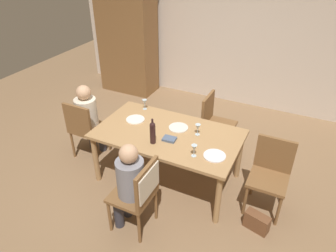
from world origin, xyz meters
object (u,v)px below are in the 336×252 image
at_px(wine_bottle_tall_green, 153,132).
at_px(wine_glass_near_left, 145,102).
at_px(chair_left_end, 84,126).
at_px(chair_near, 141,189).
at_px(dinner_plate_guest_right, 215,156).
at_px(chair_far_right, 214,120).
at_px(wine_glass_centre, 198,127).
at_px(dinner_plate_host, 135,119).
at_px(chair_right_end, 271,171).
at_px(person_woman_host, 129,181).
at_px(handbag, 257,222).
at_px(armoire_cabinet, 127,38).
at_px(dinner_plate_guest_left, 178,128).
at_px(dining_table, 168,138).
at_px(person_man_bearded, 88,115).
at_px(wine_glass_near_right, 194,148).

height_order(wine_bottle_tall_green, wine_glass_near_left, wine_bottle_tall_green).
height_order(chair_left_end, wine_bottle_tall_green, wine_bottle_tall_green).
bearing_deg(chair_near, dinner_plate_guest_right, -39.23).
distance_m(chair_far_right, dinner_plate_guest_right, 1.19).
xyz_separation_m(wine_glass_centre, dinner_plate_host, (-0.89, -0.03, -0.10)).
bearing_deg(chair_right_end, person_woman_host, 36.81).
xyz_separation_m(wine_bottle_tall_green, handbag, (1.36, -0.07, -0.79)).
xyz_separation_m(armoire_cabinet, chair_far_right, (2.34, -1.37, -0.56)).
bearing_deg(dinner_plate_guest_left, dinner_plate_host, -173.81).
bearing_deg(armoire_cabinet, wine_glass_near_left, -52.14).
relative_size(dining_table, chair_near, 1.99).
bearing_deg(wine_glass_near_left, chair_near, -62.12).
distance_m(chair_near, wine_glass_centre, 1.08).
distance_m(chair_left_end, person_man_bearded, 0.17).
bearing_deg(chair_far_right, person_man_bearded, -61.61).
bearing_deg(person_man_bearded, chair_left_end, -90.00).
relative_size(chair_far_right, person_man_bearded, 0.81).
distance_m(armoire_cabinet, chair_left_end, 2.53).
bearing_deg(wine_glass_centre, person_man_bearded, -176.58).
bearing_deg(wine_glass_centre, person_woman_host, -110.17).
height_order(dining_table, person_woman_host, person_woman_host).
distance_m(dining_table, wine_bottle_tall_green, 0.37).
xyz_separation_m(wine_bottle_tall_green, wine_glass_near_right, (0.54, -0.03, -0.05)).
distance_m(armoire_cabinet, wine_glass_centre, 3.21).
relative_size(chair_left_end, chair_right_end, 1.00).
bearing_deg(armoire_cabinet, wine_glass_near_right, -45.97).
height_order(wine_bottle_tall_green, dinner_plate_guest_right, wine_bottle_tall_green).
bearing_deg(armoire_cabinet, chair_right_end, -33.41).
xyz_separation_m(armoire_cabinet, handbag, (3.31, -2.62, -0.99)).
height_order(armoire_cabinet, handbag, armoire_cabinet).
bearing_deg(wine_glass_near_left, person_woman_host, -67.44).
distance_m(armoire_cabinet, chair_far_right, 2.77).
xyz_separation_m(chair_far_right, chair_right_end, (0.97, -0.81, 0.00)).
bearing_deg(dinner_plate_guest_right, person_woman_host, -135.90).
bearing_deg(wine_bottle_tall_green, dinner_plate_guest_right, 5.24).
relative_size(dinner_plate_host, dinner_plate_guest_left, 0.99).
bearing_deg(chair_near, chair_far_right, -6.36).
distance_m(chair_far_right, wine_glass_near_left, 1.07).
relative_size(chair_far_right, chair_right_end, 1.00).
xyz_separation_m(wine_glass_centre, dinner_plate_guest_left, (-0.28, 0.03, -0.10)).
bearing_deg(wine_glass_near_left, person_man_bearded, -151.68).
height_order(person_man_bearded, dinner_plate_guest_right, person_man_bearded).
bearing_deg(wine_glass_near_left, wine_glass_near_right, -34.52).
distance_m(chair_right_end, dinner_plate_guest_right, 0.71).
distance_m(person_woman_host, person_man_bearded, 1.57).
distance_m(chair_near, dinner_plate_host, 1.20).
height_order(armoire_cabinet, dinner_plate_host, armoire_cabinet).
height_order(chair_right_end, dinner_plate_guest_left, chair_right_end).
distance_m(dining_table, chair_far_right, 0.97).
distance_m(person_man_bearded, wine_glass_centre, 1.66).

